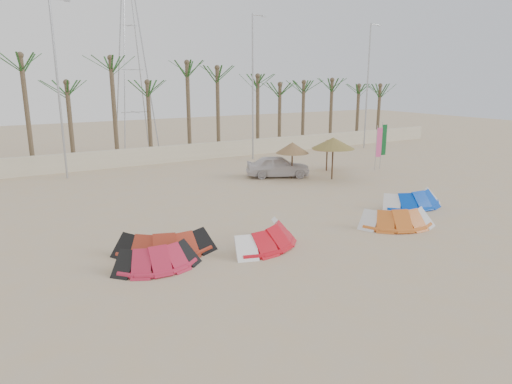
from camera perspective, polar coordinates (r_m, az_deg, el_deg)
ground at (r=16.43m, az=10.86°, el=-8.80°), size 120.00×120.00×0.00m
boundary_wall at (r=35.21m, az=-13.43°, el=4.41°), size 60.00×0.30×1.30m
palm_line at (r=36.39m, az=-13.66°, el=13.87°), size 52.00×4.00×7.70m
lamp_b at (r=31.52m, az=-23.44°, el=11.93°), size 1.25×0.14×11.00m
lamp_c at (r=36.17m, az=-0.36°, el=13.18°), size 1.25×0.14×11.00m
lamp_d at (r=43.47m, az=13.80°, el=12.93°), size 1.25×0.14×11.00m
pylon at (r=41.28m, az=-14.58°, el=4.80°), size 3.00×3.00×14.00m
kite_red_left at (r=16.17m, az=-12.58°, el=-7.68°), size 2.99×1.67×0.90m
kite_red_mid at (r=17.52m, az=-11.72°, el=-5.90°), size 3.91×2.50×0.90m
kite_red_right at (r=17.79m, az=0.81°, el=-5.28°), size 3.87×2.74×0.90m
kite_orange at (r=20.86m, az=16.63°, el=-2.96°), size 3.66×2.55×0.90m
kite_blue at (r=24.42m, az=18.50°, el=-0.65°), size 3.65×1.69×0.90m
parasol_left at (r=29.25m, az=4.57°, el=5.53°), size 2.14×2.14×2.36m
parasol_mid at (r=29.29m, az=9.63°, el=6.05°), size 2.73×2.73×2.69m
parasol_right at (r=32.09m, az=8.91°, el=5.86°), size 2.04×2.04×2.19m
flag_pink at (r=33.20m, az=15.01°, el=5.87°), size 0.45×0.12×3.14m
flag_green at (r=33.71m, az=15.61°, el=6.14°), size 0.45×0.06×3.33m
car at (r=29.94m, az=2.75°, el=3.24°), size 4.44×3.32×1.41m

